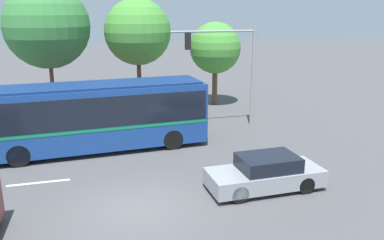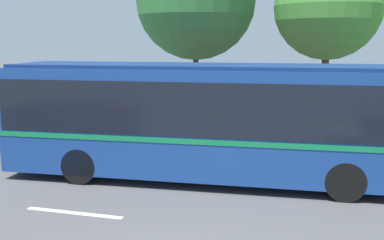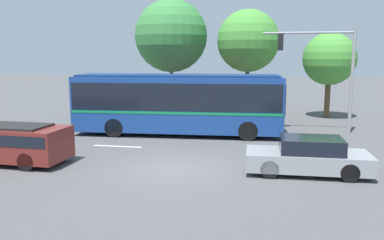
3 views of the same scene
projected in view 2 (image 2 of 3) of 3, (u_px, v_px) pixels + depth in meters
name	position (u px, v px, depth m)	size (l,w,h in m)	color
city_bus	(203.00, 115.00, 12.82)	(11.30, 3.22, 3.27)	navy
flowering_hedge	(242.00, 126.00, 17.31)	(6.68, 1.17, 1.46)	#286028
street_tree_left	(196.00, 0.00, 19.72)	(5.19, 5.19, 8.27)	brown
street_tree_centre	(328.00, 6.00, 18.05)	(4.26, 4.26, 7.40)	brown
lane_stripe_mid	(74.00, 213.00, 10.50)	(2.40, 0.16, 0.01)	silver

